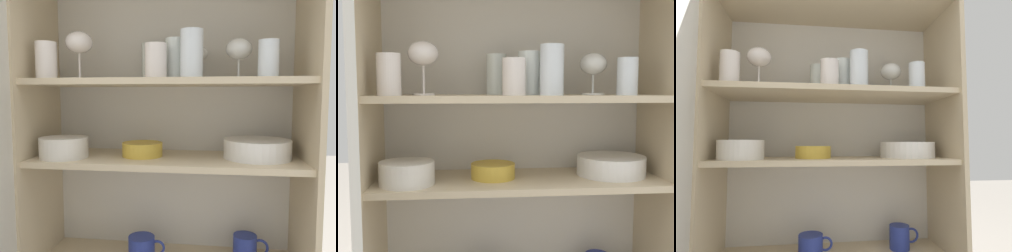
# 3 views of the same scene
# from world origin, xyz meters

# --- Properties ---
(cupboard_back_panel) EXTENTS (0.92, 0.02, 1.25)m
(cupboard_back_panel) POSITION_xyz_m (0.00, 0.30, 0.63)
(cupboard_back_panel) COLOR silver
(cupboard_back_panel) RESTS_ON ground_plane
(cupboard_side_left) EXTENTS (0.02, 0.33, 1.25)m
(cupboard_side_left) POSITION_xyz_m (-0.45, 0.15, 0.63)
(cupboard_side_left) COLOR #CCB793
(cupboard_side_left) RESTS_ON ground_plane
(cupboard_side_right) EXTENTS (0.02, 0.33, 1.25)m
(cupboard_side_right) POSITION_xyz_m (0.45, 0.15, 0.63)
(cupboard_side_right) COLOR #CCB793
(cupboard_side_right) RESTS_ON ground_plane
(shelf_board_middle) EXTENTS (0.88, 0.29, 0.02)m
(shelf_board_middle) POSITION_xyz_m (0.00, 0.15, 0.65)
(shelf_board_middle) COLOR beige
(shelf_board_upper) EXTENTS (0.88, 0.29, 0.02)m
(shelf_board_upper) POSITION_xyz_m (0.00, 0.15, 0.91)
(shelf_board_upper) COLOR beige
(cupboard_door) EXTENTS (0.15, 0.45, 1.25)m
(cupboard_door) POSITION_xyz_m (-0.39, -0.24, 0.63)
(cupboard_door) COLOR silver
(cupboard_door) RESTS_ON ground_plane
(tumbler_glass_0) EXTENTS (0.07, 0.07, 0.15)m
(tumbler_glass_0) POSITION_xyz_m (0.09, 0.09, 0.99)
(tumbler_glass_0) COLOR white
(tumbler_glass_0) RESTS_ON shelf_board_upper
(tumbler_glass_1) EXTENTS (0.06, 0.06, 0.13)m
(tumbler_glass_1) POSITION_xyz_m (-0.07, 0.23, 0.98)
(tumbler_glass_1) COLOR white
(tumbler_glass_1) RESTS_ON shelf_board_upper
(tumbler_glass_2) EXTENTS (0.07, 0.07, 0.13)m
(tumbler_glass_2) POSITION_xyz_m (0.03, 0.15, 0.99)
(tumbler_glass_2) COLOR white
(tumbler_glass_2) RESTS_ON shelf_board_upper
(tumbler_glass_3) EXTENTS (0.06, 0.06, 0.11)m
(tumbler_glass_3) POSITION_xyz_m (0.32, 0.09, 0.97)
(tumbler_glass_3) COLOR white
(tumbler_glass_3) RESTS_ON shelf_board_upper
(tumbler_glass_4) EXTENTS (0.07, 0.07, 0.11)m
(tumbler_glass_4) POSITION_xyz_m (-0.02, 0.09, 0.97)
(tumbler_glass_4) COLOR silver
(tumbler_glass_4) RESTS_ON shelf_board_upper
(tumbler_glass_5) EXTENTS (0.07, 0.07, 0.12)m
(tumbler_glass_5) POSITION_xyz_m (-0.38, 0.07, 0.98)
(tumbler_glass_5) COLOR silver
(tumbler_glass_5) RESTS_ON shelf_board_upper
(wine_glass_0) EXTENTS (0.06, 0.06, 0.12)m
(wine_glass_0) POSITION_xyz_m (0.10, 0.24, 1.00)
(wine_glass_0) COLOR white
(wine_glass_0) RESTS_ON shelf_board_upper
(wine_glass_1) EXTENTS (0.09, 0.09, 0.13)m
(wine_glass_1) POSITION_xyz_m (0.24, 0.17, 1.01)
(wine_glass_1) COLOR white
(wine_glass_1) RESTS_ON shelf_board_upper
(wine_glass_2) EXTENTS (0.09, 0.09, 0.16)m
(wine_glass_2) POSITION_xyz_m (-0.29, 0.12, 1.04)
(wine_glass_2) COLOR silver
(wine_glass_2) RESTS_ON shelf_board_upper
(plate_stack_white) EXTENTS (0.22, 0.22, 0.06)m
(plate_stack_white) POSITION_xyz_m (0.30, 0.16, 0.69)
(plate_stack_white) COLOR white
(plate_stack_white) RESTS_ON shelf_board_middle
(mixing_bowl_large) EXTENTS (0.16, 0.16, 0.07)m
(mixing_bowl_large) POSITION_xyz_m (-0.34, 0.09, 0.70)
(mixing_bowl_large) COLOR silver
(mixing_bowl_large) RESTS_ON shelf_board_middle
(serving_bowl_small) EXTENTS (0.14, 0.14, 0.05)m
(serving_bowl_small) POSITION_xyz_m (-0.08, 0.15, 0.68)
(serving_bowl_small) COLOR gold
(serving_bowl_small) RESTS_ON shelf_board_middle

